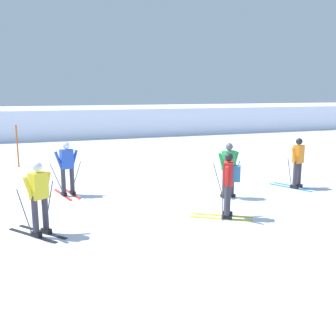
% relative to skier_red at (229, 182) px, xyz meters
% --- Properties ---
extents(ground_plane, '(120.00, 120.00, 0.00)m').
position_rel_skier_red_xyz_m(ground_plane, '(-0.59, 1.41, -0.96)').
color(ground_plane, silver).
extents(far_snow_ridge, '(80.00, 9.06, 2.01)m').
position_rel_skier_red_xyz_m(far_snow_ridge, '(-0.59, 23.00, 0.05)').
color(far_snow_ridge, silver).
rests_on(far_snow_ridge, ground).
extents(skier_red, '(1.55, 1.16, 1.71)m').
position_rel_skier_red_xyz_m(skier_red, '(0.00, 0.00, 0.00)').
color(skier_red, gold).
rests_on(skier_red, ground).
extents(skier_blue, '(0.98, 1.64, 1.71)m').
position_rel_skier_red_xyz_m(skier_blue, '(-3.66, 3.75, -0.04)').
color(skier_blue, red).
rests_on(skier_blue, ground).
extents(skier_green, '(1.00, 1.63, 1.71)m').
position_rel_skier_red_xyz_m(skier_green, '(0.94, 1.74, -0.04)').
color(skier_green, silver).
rests_on(skier_green, ground).
extents(skier_orange, '(0.97, 1.62, 1.71)m').
position_rel_skier_red_xyz_m(skier_orange, '(3.75, 2.06, -0.04)').
color(skier_orange, '#237AC6').
rests_on(skier_orange, ground).
extents(skier_yellow, '(1.25, 1.50, 1.71)m').
position_rel_skier_red_xyz_m(skier_yellow, '(-4.63, 0.35, -0.04)').
color(skier_yellow, black).
rests_on(skier_yellow, ground).
extents(trail_marker_pole, '(0.07, 0.07, 1.83)m').
position_rel_skier_red_xyz_m(trail_marker_pole, '(-5.16, 9.33, -0.04)').
color(trail_marker_pole, '#C65614').
rests_on(trail_marker_pole, ground).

